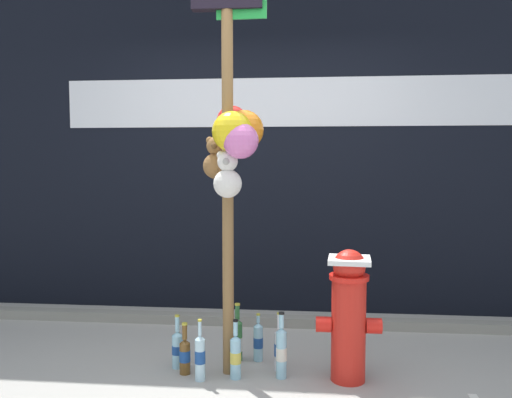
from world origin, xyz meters
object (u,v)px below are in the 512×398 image
at_px(bottle_0, 200,357).
at_px(bottle_1, 236,356).
at_px(bottle_3, 279,349).
at_px(bottle_4, 178,348).
at_px(bottle_5, 185,354).
at_px(fire_hydrant, 349,312).
at_px(bottle_2, 258,341).
at_px(memorial_post, 232,122).
at_px(bottle_6, 281,351).
at_px(bottle_7, 237,339).

distance_m(bottle_0, bottle_1, 0.22).
xyz_separation_m(bottle_3, bottle_4, (-0.67, -0.02, -0.01)).
xyz_separation_m(bottle_4, bottle_5, (0.07, -0.09, -0.01)).
bearing_deg(bottle_4, bottle_3, 1.52).
relative_size(fire_hydrant, bottle_2, 2.51).
relative_size(memorial_post, bottle_0, 6.83).
bearing_deg(bottle_4, bottle_5, -52.09).
height_order(memorial_post, bottle_2, memorial_post).
height_order(fire_hydrant, bottle_1, fire_hydrant).
bearing_deg(bottle_2, memorial_post, -119.46).
bearing_deg(bottle_3, bottle_6, -79.04).
bearing_deg(bottle_7, fire_hydrant, -19.08).
relative_size(memorial_post, bottle_3, 6.86).
relative_size(bottle_5, bottle_7, 0.84).
relative_size(bottle_1, bottle_6, 0.89).
distance_m(bottle_5, bottle_7, 0.40).
relative_size(memorial_post, bottle_7, 6.68).
height_order(bottle_1, bottle_2, bottle_1).
distance_m(bottle_0, bottle_4, 0.26).
height_order(bottle_2, bottle_6, bottle_6).
height_order(bottle_4, bottle_7, bottle_7).
xyz_separation_m(bottle_3, bottle_7, (-0.29, 0.15, 0.00)).
relative_size(bottle_0, bottle_5, 1.16).
relative_size(memorial_post, bottle_6, 6.29).
bearing_deg(bottle_5, bottle_4, 127.91).
distance_m(bottle_0, bottle_3, 0.52).
distance_m(fire_hydrant, bottle_1, 0.76).
bearing_deg(bottle_6, memorial_post, 176.42).
distance_m(bottle_2, bottle_4, 0.55).
bearing_deg(bottle_0, bottle_3, 22.33).
bearing_deg(bottle_4, bottle_0, -43.66).
bearing_deg(bottle_5, bottle_6, -0.29).
distance_m(memorial_post, bottle_2, 1.51).
bearing_deg(bottle_2, bottle_0, -133.20).
bearing_deg(memorial_post, fire_hydrant, -1.00).
relative_size(bottle_4, bottle_5, 1.07).
xyz_separation_m(bottle_0, bottle_5, (-0.12, 0.09, -0.03)).
relative_size(fire_hydrant, bottle_4, 2.31).
bearing_deg(bottle_6, bottle_5, 179.71).
bearing_deg(bottle_4, bottle_1, -17.80).
relative_size(bottle_2, bottle_3, 0.85).
xyz_separation_m(bottle_1, bottle_3, (0.27, 0.15, 0.00)).
height_order(fire_hydrant, bottle_5, fire_hydrant).
bearing_deg(bottle_1, bottle_0, -167.01).
bearing_deg(fire_hydrant, bottle_0, -174.24).
bearing_deg(memorial_post, bottle_0, -151.19).
relative_size(bottle_6, bottle_7, 1.06).
bearing_deg(bottle_5, bottle_7, 39.85).
relative_size(bottle_1, bottle_7, 0.95).
relative_size(bottle_0, bottle_1, 1.03).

